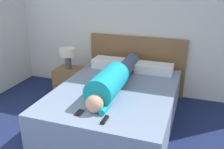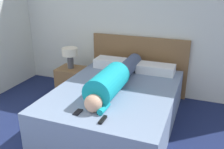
{
  "view_description": "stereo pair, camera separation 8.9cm",
  "coord_description": "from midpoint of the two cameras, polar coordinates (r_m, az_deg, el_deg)",
  "views": [
    {
      "loc": [
        1.13,
        -0.1,
        1.85
      ],
      "look_at": [
        0.19,
        2.59,
        0.76
      ],
      "focal_mm": 40.0,
      "sensor_mm": 36.0,
      "label": 1
    },
    {
      "loc": [
        1.21,
        -0.07,
        1.85
      ],
      "look_at": [
        0.19,
        2.59,
        0.76
      ],
      "focal_mm": 40.0,
      "sensor_mm": 36.0,
      "label": 2
    }
  ],
  "objects": [
    {
      "name": "table_lamp",
      "position": [
        4.1,
        -10.7,
        4.55
      ],
      "size": [
        0.25,
        0.25,
        0.34
      ],
      "color": "#4C4C51",
      "rests_on": "nightstand"
    },
    {
      "name": "pillow_near_headboard",
      "position": [
        4.03,
        -0.67,
        2.59
      ],
      "size": [
        0.6,
        0.3,
        0.14
      ],
      "color": "white",
      "rests_on": "bed"
    },
    {
      "name": "pillow_second",
      "position": [
        3.87,
        8.94,
        1.41
      ],
      "size": [
        0.57,
        0.3,
        0.13
      ],
      "color": "white",
      "rests_on": "bed"
    },
    {
      "name": "tv_remote",
      "position": [
        2.56,
        -2.69,
        -10.32
      ],
      "size": [
        0.04,
        0.15,
        0.02
      ],
      "color": "black",
      "rests_on": "bed"
    },
    {
      "name": "nightstand",
      "position": [
        4.26,
        -10.27,
        -1.69
      ],
      "size": [
        0.43,
        0.38,
        0.48
      ],
      "color": "brown",
      "rests_on": "ground_plane"
    },
    {
      "name": "headboard",
      "position": [
        4.27,
        4.92,
        2.19
      ],
      "size": [
        1.63,
        0.04,
        0.98
      ],
      "color": "brown",
      "rests_on": "ground_plane"
    },
    {
      "name": "cell_phone",
      "position": [
        2.73,
        -8.44,
        -8.62
      ],
      "size": [
        0.06,
        0.13,
        0.01
      ],
      "color": "black",
      "rests_on": "bed"
    },
    {
      "name": "person_lying",
      "position": [
        3.2,
        -0.38,
        -1.01
      ],
      "size": [
        0.34,
        1.71,
        0.34
      ],
      "color": "tan",
      "rests_on": "bed"
    },
    {
      "name": "bed",
      "position": [
        3.39,
        0.08,
        -7.18
      ],
      "size": [
        1.51,
        1.99,
        0.51
      ],
      "color": "#7589A8",
      "rests_on": "ground_plane"
    },
    {
      "name": "wall_back",
      "position": [
        4.2,
        2.94,
        13.29
      ],
      "size": [
        5.19,
        0.06,
        2.6
      ],
      "color": "silver",
      "rests_on": "ground_plane"
    }
  ]
}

